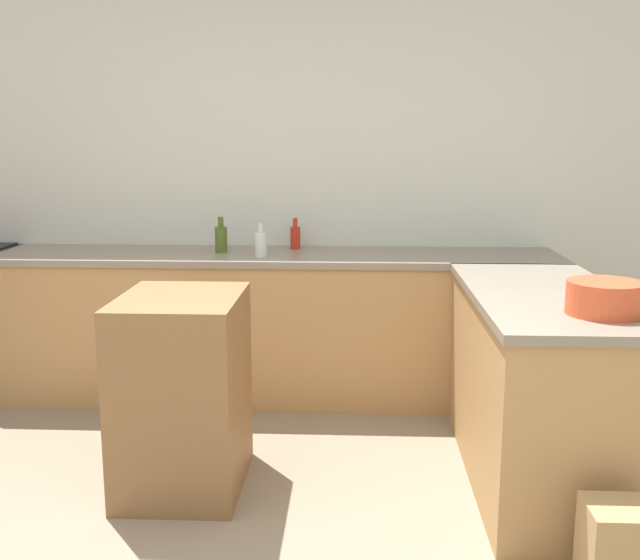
# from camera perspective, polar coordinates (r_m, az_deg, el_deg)

# --- Properties ---
(wall_back) EXTENTS (8.00, 0.06, 2.70)m
(wall_back) POSITION_cam_1_polar(r_m,az_deg,el_deg) (4.82, -2.96, 8.05)
(wall_back) COLOR silver
(wall_back) RESTS_ON ground_plane
(counter_back) EXTENTS (3.39, 0.66, 0.90)m
(counter_back) POSITION_cam_1_polar(r_m,az_deg,el_deg) (4.61, -3.27, -3.43)
(counter_back) COLOR tan
(counter_back) RESTS_ON ground_plane
(counter_peninsula) EXTENTS (0.69, 1.54, 0.90)m
(counter_peninsula) POSITION_cam_1_polar(r_m,az_deg,el_deg) (3.66, 16.55, -7.71)
(counter_peninsula) COLOR tan
(counter_peninsula) RESTS_ON ground_plane
(island_table) EXTENTS (0.53, 0.68, 0.89)m
(island_table) POSITION_cam_1_polar(r_m,az_deg,el_deg) (3.49, -10.40, -8.39)
(island_table) COLOR brown
(island_table) RESTS_ON ground_plane
(mixing_bowl) EXTENTS (0.30, 0.30, 0.13)m
(mixing_bowl) POSITION_cam_1_polar(r_m,az_deg,el_deg) (3.16, 20.85, -1.28)
(mixing_bowl) COLOR #DB512D
(mixing_bowl) RESTS_ON counter_peninsula
(vinegar_bottle_clear) EXTENTS (0.07, 0.07, 0.20)m
(vinegar_bottle_clear) POSITION_cam_1_polar(r_m,az_deg,el_deg) (4.38, -4.53, 2.80)
(vinegar_bottle_clear) COLOR silver
(vinegar_bottle_clear) RESTS_ON counter_back
(olive_oil_bottle) EXTENTS (0.07, 0.07, 0.22)m
(olive_oil_bottle) POSITION_cam_1_polar(r_m,az_deg,el_deg) (4.57, -7.54, 3.16)
(olive_oil_bottle) COLOR #475B1E
(olive_oil_bottle) RESTS_ON counter_back
(hot_sauce_bottle) EXTENTS (0.06, 0.06, 0.19)m
(hot_sauce_bottle) POSITION_cam_1_polar(r_m,az_deg,el_deg) (4.68, -1.90, 3.32)
(hot_sauce_bottle) COLOR red
(hot_sauce_bottle) RESTS_ON counter_back
(paper_bag) EXTENTS (0.25, 0.23, 0.35)m
(paper_bag) POSITION_cam_1_polar(r_m,az_deg,el_deg) (2.95, 21.93, -18.72)
(paper_bag) COLOR #A88456
(paper_bag) RESTS_ON ground_plane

